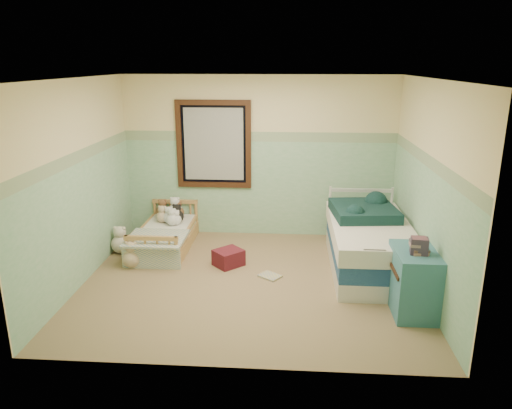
# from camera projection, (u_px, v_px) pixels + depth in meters

# --- Properties ---
(floor) EXTENTS (4.20, 3.60, 0.02)m
(floor) POSITION_uv_depth(u_px,v_px,m) (250.00, 282.00, 6.12)
(floor) COLOR #8C6F50
(floor) RESTS_ON ground
(ceiling) EXTENTS (4.20, 3.60, 0.02)m
(ceiling) POSITION_uv_depth(u_px,v_px,m) (249.00, 78.00, 5.40)
(ceiling) COLOR white
(ceiling) RESTS_ON wall_back
(wall_back) EXTENTS (4.20, 0.04, 2.50)m
(wall_back) POSITION_uv_depth(u_px,v_px,m) (259.00, 157.00, 7.48)
(wall_back) COLOR beige
(wall_back) RESTS_ON floor
(wall_front) EXTENTS (4.20, 0.04, 2.50)m
(wall_front) POSITION_uv_depth(u_px,v_px,m) (231.00, 240.00, 4.04)
(wall_front) COLOR beige
(wall_front) RESTS_ON floor
(wall_left) EXTENTS (0.04, 3.60, 2.50)m
(wall_left) POSITION_uv_depth(u_px,v_px,m) (79.00, 183.00, 5.90)
(wall_left) COLOR beige
(wall_left) RESTS_ON floor
(wall_right) EXTENTS (0.04, 3.60, 2.50)m
(wall_right) POSITION_uv_depth(u_px,v_px,m) (428.00, 189.00, 5.62)
(wall_right) COLOR beige
(wall_right) RESTS_ON floor
(wainscot_mint) EXTENTS (4.20, 0.01, 1.50)m
(wainscot_mint) POSITION_uv_depth(u_px,v_px,m) (259.00, 189.00, 7.61)
(wainscot_mint) COLOR #77B083
(wainscot_mint) RESTS_ON floor
(border_strip) EXTENTS (4.20, 0.01, 0.15)m
(border_strip) POSITION_uv_depth(u_px,v_px,m) (259.00, 137.00, 7.37)
(border_strip) COLOR #3D6B42
(border_strip) RESTS_ON wall_back
(window_frame) EXTENTS (1.16, 0.06, 1.36)m
(window_frame) POSITION_uv_depth(u_px,v_px,m) (214.00, 145.00, 7.43)
(window_frame) COLOR #381E10
(window_frame) RESTS_ON wall_back
(window_blinds) EXTENTS (0.92, 0.01, 1.12)m
(window_blinds) POSITION_uv_depth(u_px,v_px,m) (214.00, 144.00, 7.44)
(window_blinds) COLOR #B3B3AF
(window_blinds) RESTS_ON window_frame
(toddler_bed_frame) EXTENTS (0.74, 1.47, 0.19)m
(toddler_bed_frame) POSITION_uv_depth(u_px,v_px,m) (165.00, 242.00, 7.18)
(toddler_bed_frame) COLOR #9B6A41
(toddler_bed_frame) RESTS_ON floor
(toddler_mattress) EXTENTS (0.67, 1.41, 0.12)m
(toddler_mattress) POSITION_uv_depth(u_px,v_px,m) (165.00, 232.00, 7.14)
(toddler_mattress) COLOR silver
(toddler_mattress) RESTS_ON toddler_bed_frame
(patchwork_quilt) EXTENTS (0.80, 0.74, 0.03)m
(patchwork_quilt) POSITION_uv_depth(u_px,v_px,m) (156.00, 238.00, 6.68)
(patchwork_quilt) COLOR #5A81AE
(patchwork_quilt) RESTS_ON toddler_mattress
(plush_bed_brown) EXTENTS (0.21, 0.21, 0.21)m
(plush_bed_brown) POSITION_uv_depth(u_px,v_px,m) (163.00, 211.00, 7.58)
(plush_bed_brown) COLOR brown
(plush_bed_brown) RESTS_ON toddler_mattress
(plush_bed_white) EXTENTS (0.23, 0.23, 0.23)m
(plush_bed_white) POSITION_uv_depth(u_px,v_px,m) (175.00, 211.00, 7.56)
(plush_bed_white) COLOR silver
(plush_bed_white) RESTS_ON toddler_mattress
(plush_bed_tan) EXTENTS (0.18, 0.18, 0.18)m
(plush_bed_tan) POSITION_uv_depth(u_px,v_px,m) (162.00, 217.00, 7.37)
(plush_bed_tan) COLOR #CCB28E
(plush_bed_tan) RESTS_ON toddler_mattress
(plush_bed_dark) EXTENTS (0.20, 0.20, 0.20)m
(plush_bed_dark) POSITION_uv_depth(u_px,v_px,m) (177.00, 216.00, 7.35)
(plush_bed_dark) COLOR black
(plush_bed_dark) RESTS_ON toddler_mattress
(plush_floor_cream) EXTENTS (0.27, 0.27, 0.27)m
(plush_floor_cream) POSITION_uv_depth(u_px,v_px,m) (121.00, 244.00, 6.99)
(plush_floor_cream) COLOR beige
(plush_floor_cream) RESTS_ON floor
(plush_floor_tan) EXTENTS (0.26, 0.26, 0.26)m
(plush_floor_tan) POSITION_uv_depth(u_px,v_px,m) (132.00, 258.00, 6.51)
(plush_floor_tan) COLOR #CCB28E
(plush_floor_tan) RESTS_ON floor
(twin_bed_frame) EXTENTS (0.97, 1.94, 0.22)m
(twin_bed_frame) POSITION_uv_depth(u_px,v_px,m) (368.00, 262.00, 6.44)
(twin_bed_frame) COLOR silver
(twin_bed_frame) RESTS_ON floor
(twin_boxspring) EXTENTS (0.97, 1.94, 0.22)m
(twin_boxspring) POSITION_uv_depth(u_px,v_px,m) (369.00, 246.00, 6.38)
(twin_boxspring) COLOR navy
(twin_boxspring) RESTS_ON twin_bed_frame
(twin_mattress) EXTENTS (1.01, 1.98, 0.22)m
(twin_mattress) POSITION_uv_depth(u_px,v_px,m) (370.00, 231.00, 6.32)
(twin_mattress) COLOR silver
(twin_mattress) RESTS_ON twin_boxspring
(teal_blanket) EXTENTS (0.91, 0.95, 0.14)m
(teal_blanket) POSITION_uv_depth(u_px,v_px,m) (364.00, 211.00, 6.55)
(teal_blanket) COLOR black
(teal_blanket) RESTS_ON twin_mattress
(dresser) EXTENTS (0.45, 0.72, 0.72)m
(dresser) POSITION_uv_depth(u_px,v_px,m) (413.00, 281.00, 5.30)
(dresser) COLOR teal
(dresser) RESTS_ON floor
(book_stack) EXTENTS (0.20, 0.17, 0.18)m
(book_stack) POSITION_uv_depth(u_px,v_px,m) (419.00, 246.00, 5.09)
(book_stack) COLOR brown
(book_stack) RESTS_ON dresser
(red_pillow) EXTENTS (0.47, 0.47, 0.22)m
(red_pillow) POSITION_uv_depth(u_px,v_px,m) (228.00, 258.00, 6.57)
(red_pillow) COLOR maroon
(red_pillow) RESTS_ON floor
(floor_book) EXTENTS (0.33, 0.32, 0.02)m
(floor_book) POSITION_uv_depth(u_px,v_px,m) (270.00, 276.00, 6.24)
(floor_book) COLOR yellow
(floor_book) RESTS_ON floor
(extra_plush_0) EXTENTS (0.19, 0.19, 0.19)m
(extra_plush_0) POSITION_uv_depth(u_px,v_px,m) (178.00, 212.00, 7.57)
(extra_plush_0) COLOR brown
(extra_plush_0) RESTS_ON toddler_mattress
(extra_plush_1) EXTENTS (0.17, 0.17, 0.17)m
(extra_plush_1) POSITION_uv_depth(u_px,v_px,m) (169.00, 217.00, 7.34)
(extra_plush_1) COLOR silver
(extra_plush_1) RESTS_ON toddler_mattress
(extra_plush_2) EXTENTS (0.18, 0.18, 0.18)m
(extra_plush_2) POSITION_uv_depth(u_px,v_px,m) (172.00, 220.00, 7.23)
(extra_plush_2) COLOR silver
(extra_plush_2) RESTS_ON toddler_mattress
(extra_plush_3) EXTENTS (0.16, 0.16, 0.16)m
(extra_plush_3) POSITION_uv_depth(u_px,v_px,m) (176.00, 220.00, 7.25)
(extra_plush_3) COLOR silver
(extra_plush_3) RESTS_ON toddler_mattress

